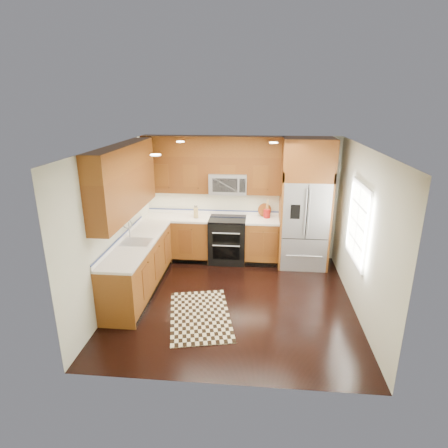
# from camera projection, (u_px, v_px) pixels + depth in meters

# --- Properties ---
(ground) EXTENTS (4.00, 4.00, 0.00)m
(ground) POSITION_uv_depth(u_px,v_px,m) (234.00, 301.00, 6.43)
(ground) COLOR black
(ground) RESTS_ON ground
(wall_back) EXTENTS (4.00, 0.02, 2.60)m
(wall_back) POSITION_uv_depth(u_px,v_px,m) (241.00, 198.00, 7.90)
(wall_back) COLOR silver
(wall_back) RESTS_ON ground
(wall_left) EXTENTS (0.02, 4.00, 2.60)m
(wall_left) POSITION_uv_depth(u_px,v_px,m) (114.00, 226.00, 6.20)
(wall_left) COLOR silver
(wall_left) RESTS_ON ground
(wall_right) EXTENTS (0.02, 4.00, 2.60)m
(wall_right) POSITION_uv_depth(u_px,v_px,m) (362.00, 233.00, 5.84)
(wall_right) COLOR silver
(wall_right) RESTS_ON ground
(window) EXTENTS (0.04, 1.10, 1.30)m
(window) POSITION_uv_depth(u_px,v_px,m) (358.00, 223.00, 6.00)
(window) COLOR white
(window) RESTS_ON ground
(base_cabinets) EXTENTS (2.85, 3.00, 0.90)m
(base_cabinets) POSITION_uv_depth(u_px,v_px,m) (174.00, 253.00, 7.24)
(base_cabinets) COLOR brown
(base_cabinets) RESTS_ON ground
(countertop) EXTENTS (2.86, 3.01, 0.04)m
(countertop) POSITION_uv_depth(u_px,v_px,m) (181.00, 229.00, 7.19)
(countertop) COLOR white
(countertop) RESTS_ON base_cabinets
(upper_cabinets) EXTENTS (2.85, 3.00, 1.15)m
(upper_cabinets) POSITION_uv_depth(u_px,v_px,m) (177.00, 171.00, 6.92)
(upper_cabinets) COLOR brown
(upper_cabinets) RESTS_ON ground
(range) EXTENTS (0.76, 0.67, 0.95)m
(range) POSITION_uv_depth(u_px,v_px,m) (227.00, 240.00, 7.88)
(range) COLOR black
(range) RESTS_ON ground
(microwave) EXTENTS (0.76, 0.40, 0.42)m
(microwave) POSITION_uv_depth(u_px,v_px,m) (228.00, 183.00, 7.62)
(microwave) COLOR #B2B2B7
(microwave) RESTS_ON ground
(refrigerator) EXTENTS (0.98, 0.75, 2.60)m
(refrigerator) POSITION_uv_depth(u_px,v_px,m) (305.00, 204.00, 7.44)
(refrigerator) COLOR #B2B2B7
(refrigerator) RESTS_ON ground
(sink_faucet) EXTENTS (0.54, 0.44, 0.37)m
(sink_faucet) POSITION_uv_depth(u_px,v_px,m) (135.00, 239.00, 6.48)
(sink_faucet) COLOR #B2B2B7
(sink_faucet) RESTS_ON countertop
(rug) EXTENTS (1.25, 1.72, 0.01)m
(rug) POSITION_uv_depth(u_px,v_px,m) (200.00, 315.00, 5.98)
(rug) COLOR black
(rug) RESTS_ON ground
(knife_block) EXTENTS (0.11, 0.14, 0.26)m
(knife_block) POSITION_uv_depth(u_px,v_px,m) (196.00, 213.00, 7.79)
(knife_block) COLOR tan
(knife_block) RESTS_ON countertop
(utensil_crock) EXTENTS (0.17, 0.17, 0.38)m
(utensil_crock) POSITION_uv_depth(u_px,v_px,m) (267.00, 212.00, 7.75)
(utensil_crock) COLOR maroon
(utensil_crock) RESTS_ON countertop
(cutting_board) EXTENTS (0.35, 0.35, 0.02)m
(cutting_board) POSITION_uv_depth(u_px,v_px,m) (264.00, 216.00, 7.88)
(cutting_board) COLOR brown
(cutting_board) RESTS_ON countertop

